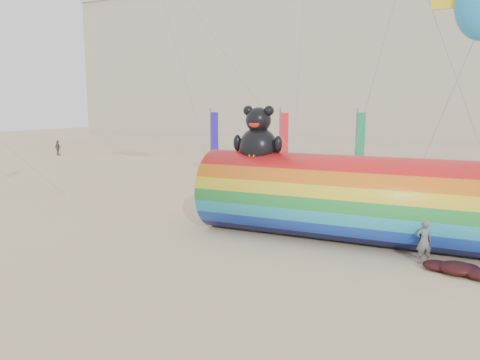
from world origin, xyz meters
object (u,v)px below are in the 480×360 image
at_px(hotel_building, 297,69).
at_px(fabric_bundle, 464,270).
at_px(kite_handler, 424,241).
at_px(windsock_assembly, 344,196).

height_order(hotel_building, fabric_bundle, hotel_building).
bearing_deg(kite_handler, fabric_bundle, 122.68).
relative_size(windsock_assembly, fabric_bundle, 4.50).
distance_m(hotel_building, fabric_bundle, 50.79).
xyz_separation_m(hotel_building, windsock_assembly, (16.35, -42.94, -8.51)).
bearing_deg(windsock_assembly, hotel_building, 110.84).
xyz_separation_m(hotel_building, kite_handler, (19.50, -44.56, -9.54)).
bearing_deg(hotel_building, kite_handler, -66.37).
distance_m(hotel_building, windsock_assembly, 46.73).
xyz_separation_m(hotel_building, fabric_bundle, (20.76, -45.23, -10.14)).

